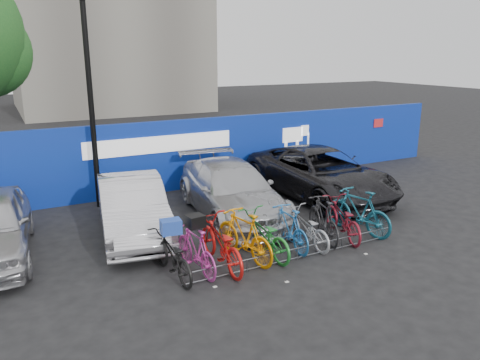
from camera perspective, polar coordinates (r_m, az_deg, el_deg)
ground at (r=11.35m, az=5.23°, el=-8.51°), size 100.00×100.00×0.00m
hoarding at (r=16.11m, az=-6.27°, el=3.17°), size 22.00×0.18×2.40m
lamppost at (r=14.36m, az=-17.75°, el=9.41°), size 0.25×0.50×6.11m
bike_rack at (r=10.83m, az=6.99°, el=-8.83°), size 5.60×0.03×0.30m
car_1 at (r=12.31m, az=-13.00°, el=-3.23°), size 2.25×4.68×1.48m
car_2 at (r=13.36m, az=-1.06°, el=-1.26°), size 2.72×5.45×1.52m
car_3 at (r=15.35m, az=9.73°, el=0.83°), size 2.75×5.74×1.58m
bike_0 at (r=9.96m, az=-8.28°, el=-9.06°), size 0.76×1.90×0.98m
bike_1 at (r=10.10m, az=-5.39°, el=-8.44°), size 0.64×1.75×1.03m
bike_2 at (r=10.28m, az=-2.41°, el=-7.75°), size 0.76×2.11×1.10m
bike_3 at (r=10.60m, az=0.53°, el=-6.81°), size 0.90×2.01×1.16m
bike_4 at (r=10.85m, az=2.86°, el=-6.67°), size 0.85×2.02×1.03m
bike_5 at (r=11.28m, az=5.97°, el=-5.82°), size 0.56×1.76×1.05m
bike_6 at (r=11.51m, az=8.07°, el=-5.78°), size 0.66×1.77×0.92m
bike_7 at (r=11.88m, az=10.13°, el=-4.74°), size 0.95×1.89×1.09m
bike_8 at (r=12.14m, az=12.37°, el=-4.65°), size 1.09×2.02×1.01m
bike_9 at (r=12.51m, az=14.26°, el=-3.72°), size 0.99×2.05×1.19m
cargo_crate at (r=9.72m, az=-8.43°, el=-5.64°), size 0.44×0.36×0.29m
cargo_topcase at (r=9.86m, az=-5.48°, el=-5.01°), size 0.39×0.36×0.26m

